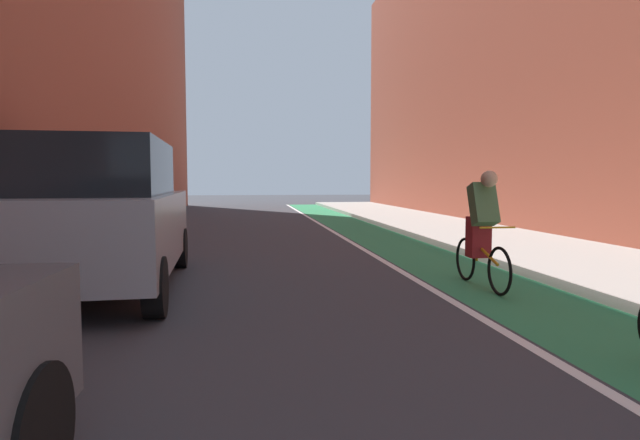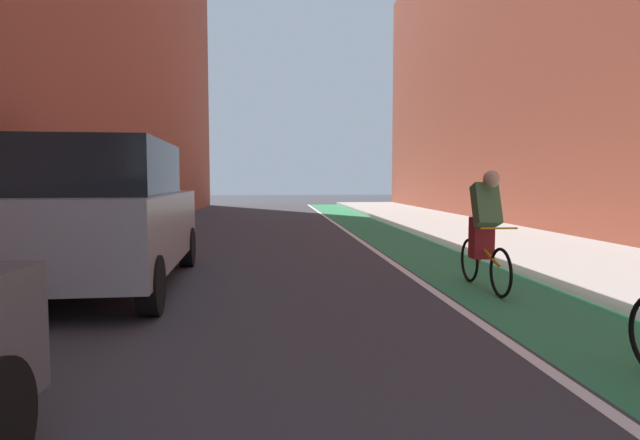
{
  "view_description": "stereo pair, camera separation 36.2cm",
  "coord_description": "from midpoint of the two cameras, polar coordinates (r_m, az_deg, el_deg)",
  "views": [
    {
      "loc": [
        -0.64,
        3.58,
        1.47
      ],
      "look_at": [
        0.36,
        10.62,
        0.94
      ],
      "focal_mm": 30.05,
      "sensor_mm": 36.0,
      "label": 1
    },
    {
      "loc": [
        -0.28,
        3.53,
        1.47
      ],
      "look_at": [
        0.36,
        10.62,
        0.94
      ],
      "focal_mm": 30.05,
      "sensor_mm": 36.0,
      "label": 2
    }
  ],
  "objects": [
    {
      "name": "sidewalk_right",
      "position": [
        14.22,
        15.49,
        -1.51
      ],
      "size": [
        3.32,
        37.05,
        0.14
      ],
      "primitive_type": "cube",
      "color": "#A8A59E",
      "rests_on": "ground"
    },
    {
      "name": "cyclist_trailing",
      "position": [
        7.56,
        15.53,
        -0.92
      ],
      "size": [
        0.48,
        1.68,
        1.59
      ],
      "color": "black",
      "rests_on": "ground"
    },
    {
      "name": "bike_lane_paint",
      "position": [
        13.44,
        5.82,
        -2.0
      ],
      "size": [
        1.6,
        37.05,
        0.0
      ],
      "primitive_type": "cube",
      "color": "#2D8451",
      "rests_on": "ground"
    },
    {
      "name": "ground_plane",
      "position": [
        11.08,
        -5.63,
        -3.35
      ],
      "size": [
        81.51,
        81.51,
        0.0
      ],
      "primitive_type": "plane",
      "color": "#38383D"
    },
    {
      "name": "building_facade_right",
      "position": [
        17.77,
        22.09,
        18.22
      ],
      "size": [
        2.4,
        33.05,
        11.68
      ],
      "primitive_type": "cube",
      "color": "#9E4C38",
      "rests_on": "ground"
    },
    {
      "name": "parked_suv_silver",
      "position": [
        7.7,
        -23.45,
        0.55
      ],
      "size": [
        2.08,
        4.51,
        1.98
      ],
      "color": "#9EA0A8",
      "rests_on": "ground"
    },
    {
      "name": "lane_divider_stripe",
      "position": [
        13.25,
        2.04,
        -2.07
      ],
      "size": [
        0.12,
        37.05,
        0.0
      ],
      "primitive_type": "cube",
      "color": "white",
      "rests_on": "ground"
    }
  ]
}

